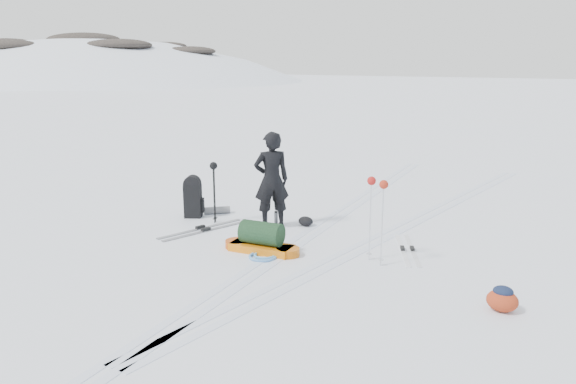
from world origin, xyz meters
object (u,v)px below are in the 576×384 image
expedition_rucksack (196,198)px  skier (271,180)px  pulk_sled (262,240)px  ski_poles_black (214,173)px

expedition_rucksack → skier: bearing=-22.1°
pulk_sled → expedition_rucksack: (-2.47, 1.21, 0.22)m
pulk_sled → expedition_rucksack: expedition_rucksack is taller
expedition_rucksack → ski_poles_black: (0.63, -0.16, 0.64)m
skier → expedition_rucksack: bearing=-38.4°
pulk_sled → ski_poles_black: bearing=145.0°
pulk_sled → ski_poles_black: ski_poles_black is taller
expedition_rucksack → ski_poles_black: ski_poles_black is taller
expedition_rucksack → ski_poles_black: size_ratio=0.73×
skier → ski_poles_black: size_ratio=1.51×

